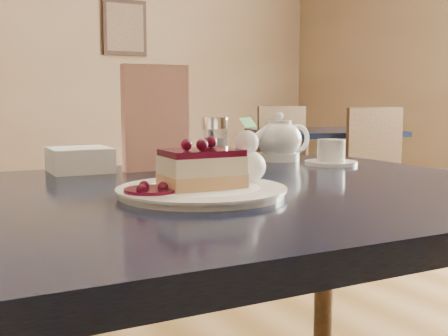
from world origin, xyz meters
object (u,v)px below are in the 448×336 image
dessert_plate (202,192)px  tea_set (289,144)px  cheesecake_slice (202,169)px  bg_table_far_right (322,217)px  main_table (189,238)px

dessert_plate → tea_set: size_ratio=1.06×
dessert_plate → cheesecake_slice: cheesecake_slice is taller
tea_set → bg_table_far_right: bearing=48.9°
main_table → cheesecake_slice: cheesecake_slice is taller
main_table → cheesecake_slice: 0.13m
main_table → dessert_plate: dessert_plate is taller
dessert_plate → bg_table_far_right: bearing=47.3°
tea_set → bg_table_far_right: tea_set is taller
tea_set → dessert_plate: bearing=-140.8°
cheesecake_slice → bg_table_far_right: cheesecake_slice is taller
cheesecake_slice → bg_table_far_right: 3.17m
dessert_plate → cheesecake_slice: bearing=90.0°
cheesecake_slice → bg_table_far_right: (2.10, 2.27, -0.72)m
main_table → dessert_plate: (-0.00, -0.05, 0.08)m
main_table → tea_set: 0.50m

